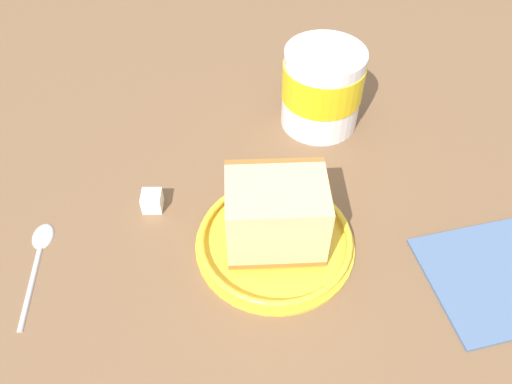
% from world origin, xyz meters
% --- Properties ---
extents(ground_plane, '(1.17, 1.17, 0.04)m').
position_xyz_m(ground_plane, '(0.00, 0.00, -0.02)').
color(ground_plane, brown).
extents(small_plate, '(0.15, 0.15, 0.01)m').
position_xyz_m(small_plate, '(-0.04, -0.01, 0.01)').
color(small_plate, yellow).
rests_on(small_plate, ground_plane).
extents(cake_slice, '(0.10, 0.11, 0.07)m').
position_xyz_m(cake_slice, '(-0.04, -0.01, 0.04)').
color(cake_slice, '#9E662D').
rests_on(cake_slice, small_plate).
extents(tea_mug, '(0.11, 0.09, 0.09)m').
position_xyz_m(tea_mug, '(0.09, -0.14, 0.05)').
color(tea_mug, white).
rests_on(tea_mug, ground_plane).
extents(teaspoon, '(0.11, 0.05, 0.01)m').
position_xyz_m(teaspoon, '(0.05, 0.19, 0.00)').
color(teaspoon, silver).
rests_on(teaspoon, ground_plane).
extents(folded_napkin, '(0.14, 0.14, 0.01)m').
position_xyz_m(folded_napkin, '(-0.16, -0.17, 0.00)').
color(folded_napkin, slate).
rests_on(folded_napkin, ground_plane).
extents(sugar_cube, '(0.03, 0.03, 0.02)m').
position_xyz_m(sugar_cube, '(0.05, 0.08, 0.01)').
color(sugar_cube, white).
rests_on(sugar_cube, ground_plane).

